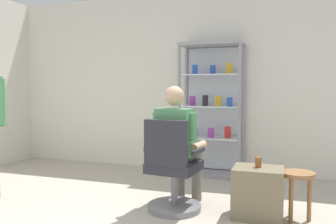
% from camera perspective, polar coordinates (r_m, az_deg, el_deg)
% --- Properties ---
extents(back_wall, '(6.00, 0.10, 2.70)m').
position_cam_1_polar(back_wall, '(5.54, 3.52, 4.76)').
color(back_wall, silver).
rests_on(back_wall, ground).
extents(display_cabinet_main, '(0.90, 0.45, 1.90)m').
position_cam_1_polar(display_cabinet_main, '(5.23, 7.06, 0.51)').
color(display_cabinet_main, gray).
rests_on(display_cabinet_main, ground).
extents(office_chair, '(0.59, 0.56, 0.96)m').
position_cam_1_polar(office_chair, '(3.71, 0.67, -9.82)').
color(office_chair, slate).
rests_on(office_chair, ground).
extents(seated_shopkeeper, '(0.52, 0.59, 1.29)m').
position_cam_1_polar(seated_shopkeeper, '(3.79, 1.69, -4.60)').
color(seated_shopkeeper, slate).
rests_on(seated_shopkeeper, ground).
extents(storage_crate, '(0.48, 0.39, 0.50)m').
position_cam_1_polar(storage_crate, '(3.70, 14.14, -12.32)').
color(storage_crate, '#72664C').
rests_on(storage_crate, ground).
extents(tea_glass, '(0.06, 0.06, 0.10)m').
position_cam_1_polar(tea_glass, '(3.64, 14.18, -7.76)').
color(tea_glass, brown).
rests_on(tea_glass, storage_crate).
extents(wooden_stool, '(0.32, 0.32, 0.47)m').
position_cam_1_polar(wooden_stool, '(3.70, 19.92, -10.46)').
color(wooden_stool, olive).
rests_on(wooden_stool, ground).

